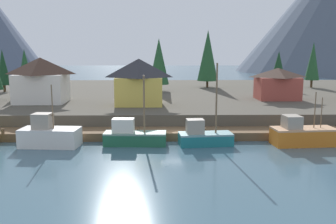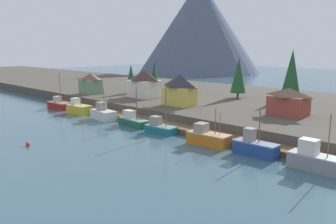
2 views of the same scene
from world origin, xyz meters
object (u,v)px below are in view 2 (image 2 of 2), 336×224
at_px(fishing_boat_yellow, 79,109).
at_px(conifer_mid_left, 131,76).
at_px(fishing_boat_white, 103,114).
at_px(house_white, 144,84).
at_px(fishing_boat_grey, 316,160).
at_px(house_green, 90,83).
at_px(channel_buoy, 28,144).
at_px(fishing_boat_blue, 255,147).
at_px(fishing_boat_teal, 160,127).
at_px(house_yellow, 179,90).
at_px(conifer_far_left, 292,72).
at_px(fishing_boat_green, 133,121).
at_px(conifer_back_right, 154,76).
at_px(fishing_boat_orange, 208,138).
at_px(house_red, 289,101).
at_px(fishing_boat_red, 60,105).
at_px(conifer_near_left, 155,73).
at_px(conifer_mid_right, 239,75).

xyz_separation_m(fishing_boat_yellow, conifer_mid_left, (-5.23, 20.62, 6.34)).
bearing_deg(conifer_mid_left, fishing_boat_yellow, -75.76).
xyz_separation_m(fishing_boat_white, house_white, (-6.35, 17.82, 4.87)).
relative_size(fishing_boat_grey, house_green, 1.29).
xyz_separation_m(fishing_boat_white, channel_buoy, (8.57, -20.74, -0.94)).
xyz_separation_m(fishing_boat_blue, fishing_boat_grey, (8.84, -0.07, 0.11)).
distance_m(fishing_boat_teal, house_yellow, 17.25).
bearing_deg(conifer_far_left, conifer_mid_left, -150.72).
bearing_deg(fishing_boat_green, fishing_boat_blue, 2.20).
relative_size(fishing_boat_white, conifer_back_right, 0.83).
bearing_deg(house_yellow, fishing_boat_green, -89.74).
relative_size(fishing_boat_orange, house_red, 1.02).
relative_size(fishing_boat_teal, house_white, 1.17).
distance_m(house_white, conifer_back_right, 10.87).
bearing_deg(conifer_far_left, fishing_boat_green, -108.32).
distance_m(fishing_boat_red, fishing_boat_teal, 36.77).
distance_m(house_yellow, conifer_far_left, 30.82).
bearing_deg(house_green, conifer_back_right, 54.44).
distance_m(fishing_boat_yellow, conifer_far_left, 54.01).
bearing_deg(conifer_near_left, channel_buoy, -63.18).
distance_m(fishing_boat_orange, house_green, 53.26).
distance_m(house_red, conifer_near_left, 52.84).
xyz_separation_m(fishing_boat_yellow, house_yellow, (19.14, 14.65, 4.86)).
distance_m(fishing_boat_white, conifer_far_left, 48.57).
bearing_deg(house_white, house_green, -160.31).
bearing_deg(house_yellow, fishing_boat_white, -122.78).
distance_m(fishing_boat_yellow, fishing_boat_grey, 55.85).
height_order(fishing_boat_green, fishing_boat_orange, fishing_boat_green).
distance_m(fishing_boat_teal, conifer_mid_left, 38.92).
bearing_deg(fishing_boat_orange, channel_buoy, -138.55).
bearing_deg(fishing_boat_red, channel_buoy, -40.94).
bearing_deg(house_yellow, conifer_mid_left, 166.25).
xyz_separation_m(fishing_boat_teal, house_red, (14.87, 20.78, 4.18)).
relative_size(fishing_boat_orange, conifer_mid_left, 0.87).
relative_size(fishing_boat_white, channel_buoy, 10.06).
relative_size(fishing_boat_yellow, fishing_boat_orange, 0.89).
height_order(fishing_boat_red, house_green, fishing_boat_red).
bearing_deg(conifer_mid_left, fishing_boat_teal, -31.89).
height_order(fishing_boat_teal, house_green, fishing_boat_teal).
bearing_deg(conifer_far_left, conifer_back_right, -157.05).
distance_m(fishing_boat_orange, conifer_back_right, 49.41).
bearing_deg(fishing_boat_red, fishing_boat_green, -3.19).
distance_m(fishing_boat_white, fishing_boat_grey, 46.08).
relative_size(house_red, conifer_mid_left, 0.85).
relative_size(house_white, conifer_back_right, 0.94).
distance_m(house_green, house_white, 17.55).
bearing_deg(conifer_near_left, conifer_mid_right, 1.35).
height_order(conifer_mid_left, conifer_mid_right, conifer_mid_right).
relative_size(house_yellow, house_red, 1.03).
height_order(fishing_boat_green, house_green, house_green).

